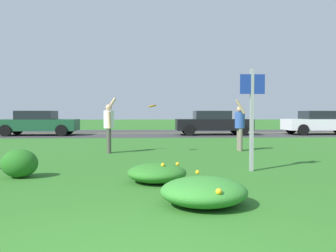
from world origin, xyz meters
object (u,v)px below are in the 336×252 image
object	(u,v)px
car_black_center_right	(213,123)
car_dark_green_center_left	(38,123)
person_thrower_white_shirt	(109,124)
frisbee_orange	(152,106)
car_white_rightmost	(321,122)
person_catcher_blue_shirt	(240,124)
sign_post_near_path	(252,109)

from	to	relation	value
car_black_center_right	car_dark_green_center_left	bearing A→B (deg)	180.00
person_thrower_white_shirt	car_black_center_right	world-z (taller)	person_thrower_white_shirt
frisbee_orange	person_thrower_white_shirt	bearing A→B (deg)	176.27
person_thrower_white_shirt	car_white_rightmost	distance (m)	15.17
car_dark_green_center_left	car_black_center_right	size ratio (longest dim) A/B	1.00
person_thrower_white_shirt	car_white_rightmost	world-z (taller)	person_thrower_white_shirt
person_thrower_white_shirt	car_black_center_right	bearing A→B (deg)	61.45
frisbee_orange	car_white_rightmost	xyz separation A→B (m)	(10.42, 9.56, -0.80)
person_thrower_white_shirt	car_dark_green_center_left	xyz separation A→B (m)	(-5.23, 9.47, -0.22)
person_catcher_blue_shirt	frisbee_orange	bearing A→B (deg)	-169.96
frisbee_orange	car_white_rightmost	world-z (taller)	frisbee_orange
frisbee_orange	car_black_center_right	world-z (taller)	frisbee_orange
sign_post_near_path	person_thrower_white_shirt	bearing A→B (deg)	133.55
sign_post_near_path	person_catcher_blue_shirt	size ratio (longest dim) A/B	1.30
person_catcher_blue_shirt	car_dark_green_center_left	world-z (taller)	person_catcher_blue_shirt
car_dark_green_center_left	car_black_center_right	xyz separation A→B (m)	(10.38, 0.00, 0.00)
sign_post_near_path	car_white_rightmost	size ratio (longest dim) A/B	0.51
sign_post_near_path	frisbee_orange	distance (m)	4.35
sign_post_near_path	car_white_rightmost	xyz separation A→B (m)	(8.20, 13.30, -0.67)
person_catcher_blue_shirt	car_white_rightmost	world-z (taller)	person_catcher_blue_shirt
person_catcher_blue_shirt	frisbee_orange	distance (m)	3.14
frisbee_orange	car_black_center_right	xyz separation A→B (m)	(3.73, 9.56, -0.80)
frisbee_orange	car_white_rightmost	distance (m)	14.17
person_catcher_blue_shirt	frisbee_orange	world-z (taller)	person_catcher_blue_shirt
car_dark_green_center_left	car_black_center_right	distance (m)	10.38
car_black_center_right	frisbee_orange	bearing A→B (deg)	-111.28
sign_post_near_path	car_black_center_right	distance (m)	13.41
person_catcher_blue_shirt	car_black_center_right	distance (m)	9.06
sign_post_near_path	person_catcher_blue_shirt	bearing A→B (deg)	79.13
sign_post_near_path	car_white_rightmost	distance (m)	15.64
car_dark_green_center_left	car_white_rightmost	bearing A→B (deg)	0.00
car_dark_green_center_left	sign_post_near_path	bearing A→B (deg)	-56.30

